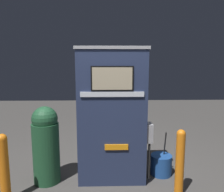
{
  "coord_description": "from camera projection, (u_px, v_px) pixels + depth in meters",
  "views": [
    {
      "loc": [
        -0.08,
        -2.78,
        1.68
      ],
      "look_at": [
        0.0,
        0.11,
        1.24
      ],
      "focal_mm": 35.0,
      "sensor_mm": 36.0,
      "label": 1
    }
  ],
  "objects": [
    {
      "name": "gas_pump",
      "position": [
        112.0,
        115.0,
        3.07
      ],
      "size": [
        1.04,
        0.46,
        1.89
      ],
      "color": "#232D4C",
      "rests_on": "ground_plane"
    },
    {
      "name": "squeegee_bucket",
      "position": [
        161.0,
        165.0,
        3.31
      ],
      "size": [
        0.32,
        0.32,
        0.67
      ],
      "color": "#1E478C",
      "rests_on": "ground_plane"
    },
    {
      "name": "safety_bollard",
      "position": [
        180.0,
        161.0,
        2.75
      ],
      "size": [
        0.11,
        0.11,
        0.87
      ],
      "color": "orange",
      "rests_on": "ground_plane"
    },
    {
      "name": "ground_plane",
      "position": [
        112.0,
        186.0,
        3.0
      ],
      "size": [
        14.0,
        14.0,
        0.0
      ],
      "primitive_type": "plane",
      "color": "#423F3D"
    },
    {
      "name": "safety_bollard_far",
      "position": [
        4.0,
        167.0,
        2.59
      ],
      "size": [
        0.12,
        0.12,
        0.86
      ],
      "color": "orange",
      "rests_on": "ground_plane"
    },
    {
      "name": "trash_bin",
      "position": [
        46.0,
        144.0,
        3.05
      ],
      "size": [
        0.37,
        0.37,
        1.09
      ],
      "color": "#1E4C2D",
      "rests_on": "ground_plane"
    }
  ]
}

